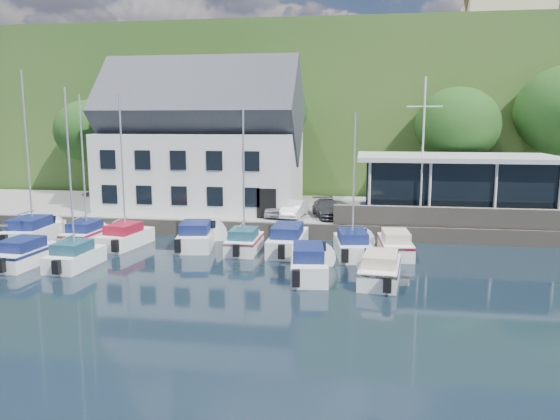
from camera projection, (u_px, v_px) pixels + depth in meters
The scene contains 31 objects.
ground at pixel (250, 292), 23.97m from camera, with size 180.00×180.00×0.00m, color black.
quay at pixel (298, 214), 40.96m from camera, with size 60.00×13.00×1.00m, color gray.
quay_face at pixel (286, 231), 34.62m from camera, with size 60.00×0.30×1.00m, color #685F53.
hillside at pixel (333, 116), 83.13m from camera, with size 160.00×75.00×16.00m, color #2F531F.
field_patch at pixel (386, 66), 88.41m from camera, with size 50.00×30.00×0.30m, color #5C7038.
farmhouse at pixel (506, 18), 68.13m from camera, with size 10.40×7.00×8.20m, color beige, non-canonical shape.
harbor_building at pixel (203, 149), 40.24m from camera, with size 14.40×8.20×8.70m, color silver, non-canonical shape.
club_pavilion at pixel (454, 185), 37.44m from camera, with size 13.20×7.20×4.10m, color black, non-canonical shape.
seawall at pixel (482, 218), 33.04m from camera, with size 18.00×0.50×1.20m, color #685F53.
gangway at pixel (29, 237), 35.21m from camera, with size 1.20×6.00×1.40m, color silver, non-canonical shape.
car_silver at pixel (275, 207), 37.15m from camera, with size 1.42×3.52×1.20m, color #B7B6BB.
car_white at pixel (295, 209), 36.69m from camera, with size 1.21×3.46×1.14m, color silver.
car_dgrey at pixel (328, 209), 36.62m from camera, with size 1.64×4.03×1.17m, color #2C2D31.
car_blue at pixel (366, 210), 35.79m from camera, with size 1.38×3.49×1.20m, color navy.
flagpole at pixel (423, 151), 34.26m from camera, with size 2.19×0.20×9.11m, color silver, non-canonical shape.
tree_0 at pixel (90, 147), 47.67m from camera, with size 6.01×6.01×8.21m, color #173710, non-canonical shape.
tree_1 at pixel (149, 131), 45.59m from camera, with size 8.12×8.12×11.09m, color #173710, non-canonical shape.
tree_2 at pixel (260, 133), 45.14m from camera, with size 7.95×7.95×10.87m, color #173710, non-canonical shape.
tree_4 at pixel (456, 144), 43.46m from camera, with size 6.64×6.64×9.08m, color #173710, non-canonical shape.
boat_r1_0 at pixel (28, 164), 33.05m from camera, with size 2.24×6.69×9.61m, color white, non-canonical shape.
boat_r1_1 at pixel (84, 173), 32.63m from camera, with size 1.79×5.52×8.68m, color white, non-canonical shape.
boat_r1_2 at pixel (123, 174), 31.89m from camera, with size 1.86×5.58×8.68m, color white, non-canonical shape.
boat_r1_3 at pixel (197, 234), 32.34m from camera, with size 2.07×6.05×1.54m, color white, non-canonical shape.
boat_r1_4 at pixel (244, 179), 30.66m from camera, with size 1.84×5.09×8.36m, color white, non-canonical shape.
boat_r1_5 at pixel (288, 237), 31.37m from camera, with size 2.01×7.02×1.57m, color white, non-canonical shape.
boat_r1_6 at pixel (354, 176), 29.68m from camera, with size 1.92×6.00×8.87m, color white, non-canonical shape.
boat_r1_7 at pixel (395, 242), 30.47m from camera, with size 1.79×5.75×1.40m, color white, non-canonical shape.
boat_r2_0 at pixel (25, 251), 28.36m from camera, with size 1.96×5.61×1.44m, color white, non-canonical shape.
boat_r2_1 at pixel (71, 186), 27.28m from camera, with size 1.82×4.94×8.43m, color white, non-canonical shape.
boat_r2_3 at pixel (309, 260), 26.31m from camera, with size 1.85×6.54×1.56m, color white, non-canonical shape.
boat_r2_4 at pixel (380, 266), 25.45m from camera, with size 1.89×5.96×1.42m, color white, non-canonical shape.
Camera 1 is at (4.78, -22.60, 7.46)m, focal length 35.00 mm.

